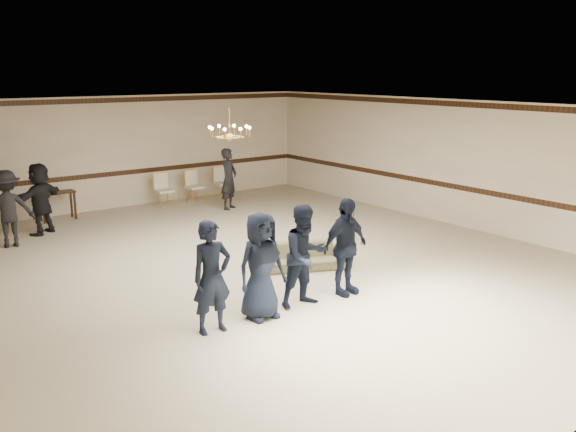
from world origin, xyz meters
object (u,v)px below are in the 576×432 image
Objects in this scene: console_table at (58,206)px; adult_left at (8,209)px; boy_a at (212,277)px; banquet_chair_mid at (195,187)px; settee at (303,256)px; adult_right at (229,179)px; boy_b at (261,266)px; boy_d at (345,247)px; banquet_chair_right at (223,183)px; banquet_chair_left at (164,190)px; boy_c at (305,256)px; chandelier at (229,121)px; adult_mid at (40,199)px.

adult_left is at bearing -133.02° from console_table.
banquet_chair_mid is at bearing 65.68° from boy_a.
adult_right is (1.66, 5.52, 0.62)m from settee.
boy_b and boy_d have the same top height.
boy_a is at bearing -119.71° from banquet_chair_right.
adult_right is 1.98m from banquet_chair_left.
banquet_chair_left is at bearing 82.41° from boy_c.
console_table is at bearing -179.99° from banquet_chair_right.
chandelier is at bearing -117.04° from banquet_chair_right.
console_table is at bearing 127.81° from adult_right.
boy_a is at bearing 60.28° from adult_mid.
adult_mid is at bearing -172.78° from banquet_chair_mid.
adult_right reaches higher than console_table.
boy_c is 1.00× the size of adult_left.
banquet_chair_mid is at bearing 4.08° from banquet_chair_left.
banquet_chair_left is (4.63, 1.68, -0.39)m from adult_left.
adult_left reaches higher than console_table.
adult_mid reaches higher than banquet_chair_mid.
boy_c reaches higher than banquet_chair_mid.
boy_b is 7.17m from adult_left.
adult_left reaches higher than banquet_chair_mid.
console_table is (-5.00, 0.20, -0.10)m from banquet_chair_right.
boy_b is at bearing -101.78° from banquet_chair_left.
console_table is (-0.59, 8.70, -0.49)m from boy_b.
boy_b reaches higher than banquet_chair_left.
console_table is (-4.00, 0.20, -0.10)m from banquet_chair_mid.
boy_c is 0.90m from boy_d.
settee is at bearing -106.09° from banquet_chair_right.
boy_d is at bearing 2.59° from boy_a.
boy_b is 1.80m from boy_d.
chandelier is 0.54× the size of boy_a.
boy_b reaches higher than settee.
banquet_chair_left is 1.00× the size of banquet_chair_right.
boy_d is 1.91× the size of console_table.
adult_left is at bearing 107.00° from boy_b.
console_table is (-4.37, 1.58, -0.49)m from adult_right.
chandelier is at bearing -153.26° from adult_right.
banquet_chair_mid is 1.06× the size of console_table.
boy_b is (0.90, 0.00, 0.00)m from boy_a.
console_table is at bearing -154.70° from adult_mid.
boy_b is 1.91× the size of console_table.
boy_c is 9.21m from banquet_chair_right.
chandelier is 4.94m from adult_right.
chandelier is 5.48m from adult_mid.
boy_a is 1.00× the size of adult_right.
adult_left is 4.94m from banquet_chair_left.
boy_d reaches higher than banquet_chair_right.
adult_right is at bearing -112.29° from banquet_chair_right.
banquet_chair_mid is at bearing -4.91° from console_table.
chandelier is 0.97× the size of banquet_chair_right.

